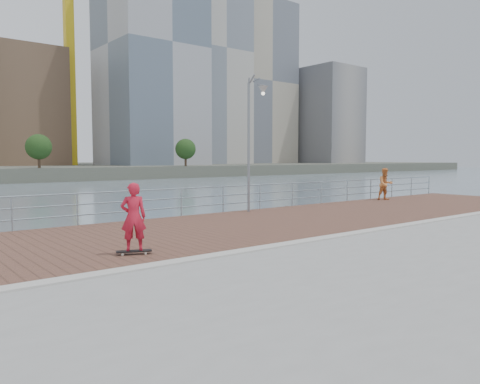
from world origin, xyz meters
TOP-DOWN VIEW (x-y plane):
  - water at (0.00, 0.00)m, footprint 400.00×400.00m
  - seawall at (0.00, -5.00)m, footprint 40.00×24.00m
  - brick_lane at (0.00, 3.60)m, footprint 40.00×6.80m
  - curb at (0.00, 0.00)m, footprint 40.00×0.40m
  - guardrail at (0.00, 7.00)m, footprint 39.06×0.06m
  - street_lamp at (4.07, 6.10)m, footprint 0.40×1.16m
  - skateboard at (-3.73, 1.37)m, footprint 0.85×0.52m
  - skateboarder at (-3.73, 1.37)m, footprint 0.70×0.59m
  - bystander at (13.37, 6.08)m, footprint 1.04×0.94m
  - tower_crane at (27.36, 104.00)m, footprint 47.00×2.00m
  - skyline at (31.21, 104.60)m, footprint 233.00×41.00m

SIDE VIEW (x-z plane):
  - water at x=0.00m, z-range -2.00..-2.00m
  - seawall at x=0.00m, z-range -2.00..0.00m
  - brick_lane at x=0.00m, z-range 0.00..0.02m
  - curb at x=0.00m, z-range 0.00..0.06m
  - skateboard at x=-3.73m, z-range 0.05..0.14m
  - guardrail at x=0.00m, z-range 0.13..1.25m
  - bystander at x=13.37m, z-range 0.02..1.75m
  - skateboarder at x=-3.73m, z-range 0.10..1.73m
  - street_lamp at x=4.07m, z-range 1.15..6.63m
  - skyline at x=31.21m, z-range -8.03..57.41m
  - tower_crane at x=27.36m, z-range 8.15..58.85m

